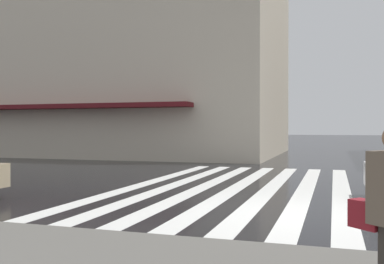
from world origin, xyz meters
The scene contains 2 objects.
ground_plane centered at (0.00, 0.00, 0.00)m, with size 220.00×220.00×0.00m, color black.
zebra_crossing centered at (4.00, 1.78, 0.00)m, with size 13.00×6.50×0.01m.
Camera 1 is at (-9.37, -1.02, 1.80)m, focal length 41.40 mm.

